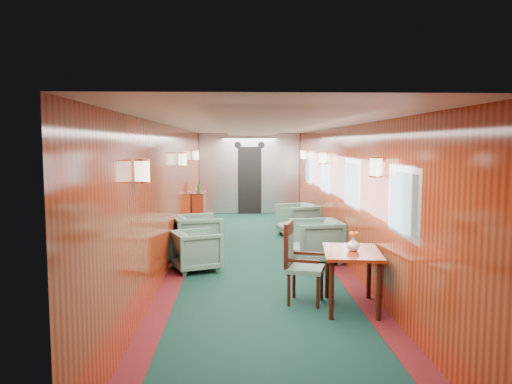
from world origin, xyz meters
TOP-DOWN VIEW (x-y plane):
  - room at (0.00, 0.00)m, footprint 12.00×12.10m
  - bulkhead at (0.00, 5.91)m, footprint 2.98×0.17m
  - windows_right at (1.49, 0.25)m, footprint 0.02×8.60m
  - wall_sconces at (0.00, 0.57)m, footprint 2.97×7.97m
  - dining_table at (1.08, -2.82)m, footprint 0.81×1.07m
  - side_chair at (0.43, -2.55)m, footprint 0.59×0.60m
  - credenza at (-1.34, 3.62)m, footprint 0.31×0.97m
  - flower_vase at (1.10, -2.81)m, footprint 0.19×0.19m
  - armchair_left_near at (-1.05, -0.82)m, footprint 0.95×0.94m
  - armchair_left_far at (-1.12, 0.25)m, footprint 1.05×1.03m
  - armchair_right_near at (1.03, -0.31)m, footprint 0.93×0.91m
  - armchair_right_far at (1.00, 2.17)m, footprint 1.03×1.02m

SIDE VIEW (x-z plane):
  - armchair_left_near at x=-1.05m, z-range 0.00..0.67m
  - armchair_right_far at x=1.00m, z-range 0.00..0.74m
  - armchair_right_near at x=1.03m, z-range 0.00..0.76m
  - armchair_left_far at x=-1.12m, z-range 0.00..0.77m
  - credenza at x=-1.34m, z-range -0.13..1.02m
  - side_chair at x=0.43m, z-range 0.04..1.12m
  - dining_table at x=1.08m, z-range 0.25..1.00m
  - flower_vase at x=1.10m, z-range 0.75..0.92m
  - bulkhead at x=0.00m, z-range -0.01..2.38m
  - windows_right at x=1.49m, z-range 1.05..1.85m
  - room at x=0.00m, z-range 0.43..2.83m
  - wall_sconces at x=0.00m, z-range 1.66..1.91m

